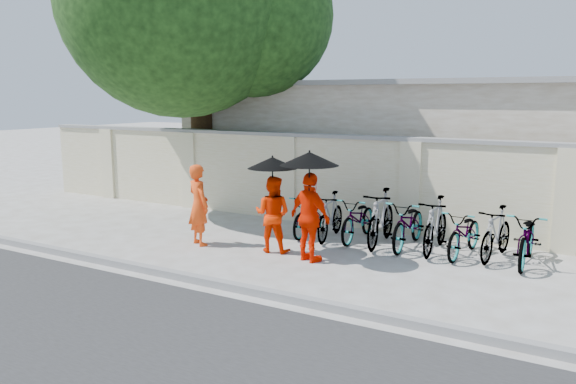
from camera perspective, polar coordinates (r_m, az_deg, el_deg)
The scene contains 19 objects.
ground at distance 10.51m, azimuth -3.62°, elevation -6.54°, with size 80.00×80.00×0.00m, color #BABAB9.
kerb at distance 9.19m, azimuth -9.52°, elevation -8.69°, with size 40.00×0.16×0.12m, color gray.
compound_wall at distance 12.63m, azimuth 8.16°, elevation 0.79°, with size 20.00×0.30×2.00m, color beige.
building_behind at distance 15.88m, azimuth 16.68°, elevation 4.48°, with size 14.00×6.00×3.20m, color silver.
shade_tree at distance 14.82m, azimuth -9.67°, elevation 17.98°, with size 6.70×6.20×8.20m.
monk_left at distance 11.27m, azimuth -9.07°, elevation -1.30°, with size 0.59×0.39×1.62m, color #FF4812.
monk_center at distance 10.65m, azimuth -1.57°, elevation -2.26°, with size 0.71×0.55×1.46m, color #FE2A00.
parasol_center at distance 10.40m, azimuth -1.59°, elevation 2.99°, with size 0.93×0.93×1.00m.
monk_right at distance 10.00m, azimuth 2.26°, elevation -2.60°, with size 0.95×0.39×1.62m, color #F51F00.
parasol_right at distance 9.75m, azimuth 2.19°, elevation 3.40°, with size 1.03×1.03×1.07m.
bike_0 at distance 12.00m, azimuth 2.26°, elevation -2.34°, with size 0.57×1.65×0.87m, color slate.
bike_1 at distance 11.65m, azimuth 4.34°, elevation -2.46°, with size 0.46×1.62×0.97m, color slate.
bike_2 at distance 11.63m, azimuth 7.19°, elevation -2.70°, with size 0.60×1.73×0.91m, color slate.
bike_3 at distance 11.28m, azimuth 9.44°, elevation -2.60°, with size 0.52×1.86×1.12m, color slate.
bike_4 at distance 11.22m, azimuth 12.19°, elevation -3.17°, with size 0.64×1.83×0.96m, color slate.
bike_5 at distance 10.99m, azimuth 14.77°, elevation -3.28°, with size 0.50×1.76×1.06m, color slate.
bike_6 at distance 10.91m, azimuth 17.53°, elevation -3.98°, with size 0.58×1.68×0.88m, color slate.
bike_7 at distance 10.87m, azimuth 20.40°, elevation -3.96°, with size 0.45×1.61×0.97m, color slate.
bike_8 at distance 10.75m, azimuth 23.19°, elevation -4.30°, with size 0.64×1.83×0.96m, color slate.
Camera 1 is at (5.56, -8.42, 2.94)m, focal length 35.00 mm.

